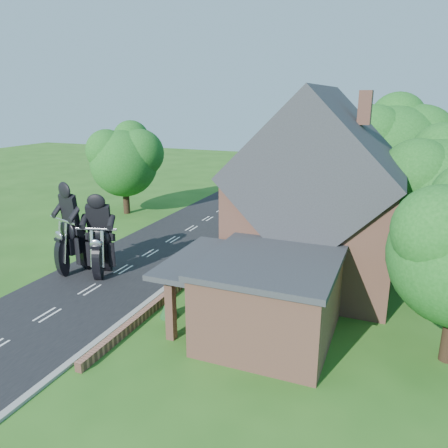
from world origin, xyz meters
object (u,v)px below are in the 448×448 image
at_px(motorcycle_follow, 74,259).
at_px(motorcycle_lead, 102,264).
at_px(house, 317,202).
at_px(garden_wall, 204,265).
at_px(annex, 268,296).

bearing_deg(motorcycle_follow, motorcycle_lead, -155.34).
bearing_deg(house, motorcycle_follow, -161.08).
height_order(garden_wall, motorcycle_follow, motorcycle_follow).
xyz_separation_m(house, motorcycle_follow, (-12.78, -4.38, -3.55)).
xyz_separation_m(motorcycle_lead, motorcycle_follow, (-1.78, -0.19, 0.08)).
height_order(garden_wall, motorcycle_lead, motorcycle_lead).
bearing_deg(garden_wall, annex, -46.16).
relative_size(house, annex, 1.45).
height_order(motorcycle_lead, motorcycle_follow, motorcycle_follow).
relative_size(house, motorcycle_lead, 6.72).
relative_size(house, motorcycle_follow, 6.02).
xyz_separation_m(garden_wall, motorcycle_follow, (-6.59, -3.38, 0.59)).
bearing_deg(garden_wall, motorcycle_follow, -152.84).
distance_m(annex, motorcycle_lead, 10.75).
height_order(house, motorcycle_follow, house).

